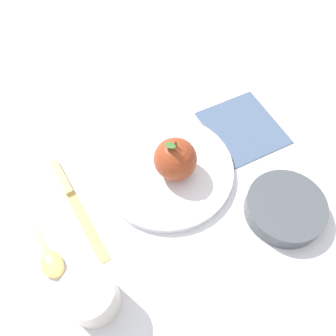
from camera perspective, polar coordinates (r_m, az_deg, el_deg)
name	(u,v)px	position (r m, az deg, el deg)	size (l,w,h in m)	color
ground_plane	(148,179)	(0.63, -3.22, -1.83)	(2.40, 2.40, 0.00)	silver
dinner_plate	(168,171)	(0.63, 0.00, -0.57)	(0.24, 0.24, 0.01)	white
apple	(175,159)	(0.59, 1.19, 1.47)	(0.07, 0.07, 0.09)	#9E3D1E
side_bowl	(286,207)	(0.62, 18.55, -6.05)	(0.13, 0.13, 0.03)	#4C5156
cup	(91,295)	(0.52, -12.39, -19.55)	(0.07, 0.07, 0.08)	silver
knife	(73,199)	(0.63, -15.20, -4.81)	(0.04, 0.22, 0.01)	#D8B766
spoon	(48,255)	(0.60, -18.89, -13.24)	(0.04, 0.17, 0.01)	#D8B766
linen_napkin	(243,127)	(0.71, 12.05, 6.47)	(0.13, 0.15, 0.00)	slate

